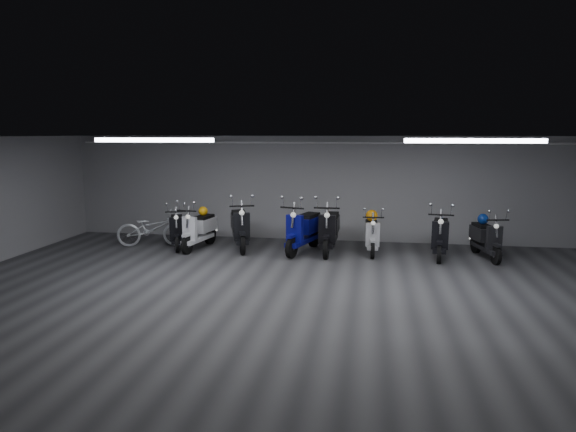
% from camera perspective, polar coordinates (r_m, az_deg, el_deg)
% --- Properties ---
extents(floor, '(14.00, 10.00, 0.01)m').
position_cam_1_polar(floor, '(9.00, 1.08, -9.32)').
color(floor, '#363638').
rests_on(floor, ground).
extents(ceiling, '(14.00, 10.00, 0.01)m').
position_cam_1_polar(ceiling, '(8.53, 1.14, 8.87)').
color(ceiling, gray).
rests_on(ceiling, ground).
extents(back_wall, '(14.00, 0.01, 2.80)m').
position_cam_1_polar(back_wall, '(13.58, 4.12, 3.09)').
color(back_wall, gray).
rests_on(back_wall, ground).
extents(front_wall, '(14.00, 0.01, 2.80)m').
position_cam_1_polar(front_wall, '(3.93, -9.60, -12.86)').
color(front_wall, gray).
rests_on(front_wall, ground).
extents(fluor_strip_left, '(2.40, 0.18, 0.08)m').
position_cam_1_polar(fluor_strip_left, '(10.34, -14.91, 8.29)').
color(fluor_strip_left, white).
rests_on(fluor_strip_left, ceiling).
extents(fluor_strip_right, '(2.40, 0.18, 0.08)m').
position_cam_1_polar(fluor_strip_right, '(9.61, 20.21, 7.97)').
color(fluor_strip_right, white).
rests_on(fluor_strip_right, ceiling).
extents(conduit, '(13.60, 0.05, 0.05)m').
position_cam_1_polar(conduit, '(13.42, 4.14, 8.24)').
color(conduit, white).
rests_on(conduit, back_wall).
extents(scooter_1, '(1.11, 1.76, 1.24)m').
position_cam_1_polar(scooter_1, '(13.05, -12.45, -0.82)').
color(scooter_1, black).
rests_on(scooter_1, floor).
extents(scooter_2, '(0.88, 1.83, 1.30)m').
position_cam_1_polar(scooter_2, '(12.77, -10.05, -0.82)').
color(scooter_2, white).
rests_on(scooter_2, floor).
extents(scooter_3, '(1.27, 2.06, 1.46)m').
position_cam_1_polar(scooter_3, '(12.65, -5.45, -0.47)').
color(scooter_3, black).
rests_on(scooter_3, floor).
extents(scooter_4, '(1.20, 2.07, 1.46)m').
position_cam_1_polar(scooter_4, '(12.21, 1.75, -0.76)').
color(scooter_4, '#0C0E7F').
rests_on(scooter_4, floor).
extents(scooter_5, '(0.71, 2.00, 1.47)m').
position_cam_1_polar(scooter_5, '(12.22, 4.70, -0.76)').
color(scooter_5, black).
rests_on(scooter_5, floor).
extents(scooter_6, '(0.61, 1.63, 1.20)m').
position_cam_1_polar(scooter_6, '(12.30, 9.44, -1.45)').
color(scooter_6, '#B6B6BA').
rests_on(scooter_6, floor).
extents(scooter_7, '(0.86, 1.90, 1.36)m').
position_cam_1_polar(scooter_7, '(12.24, 16.83, -1.38)').
color(scooter_7, black).
rests_on(scooter_7, floor).
extents(scooter_9, '(0.87, 1.74, 1.24)m').
position_cam_1_polar(scooter_9, '(12.48, 21.48, -1.72)').
color(scooter_9, black).
rests_on(scooter_9, floor).
extents(bicycle, '(1.84, 1.06, 1.12)m').
position_cam_1_polar(bicycle, '(13.38, -15.14, -0.93)').
color(bicycle, silver).
rests_on(bicycle, floor).
extents(helmet_0, '(0.23, 0.23, 0.23)m').
position_cam_1_polar(helmet_0, '(12.94, -9.56, 0.55)').
color(helmet_0, '#F2A20E').
rests_on(helmet_0, scooter_2).
extents(helmet_1, '(0.29, 0.29, 0.29)m').
position_cam_1_polar(helmet_1, '(12.47, 9.43, 0.05)').
color(helmet_1, orange).
rests_on(helmet_1, scooter_6).
extents(helmet_2, '(0.25, 0.25, 0.25)m').
position_cam_1_polar(helmet_2, '(12.64, 21.14, -0.32)').
color(helmet_2, navy).
rests_on(helmet_2, scooter_9).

